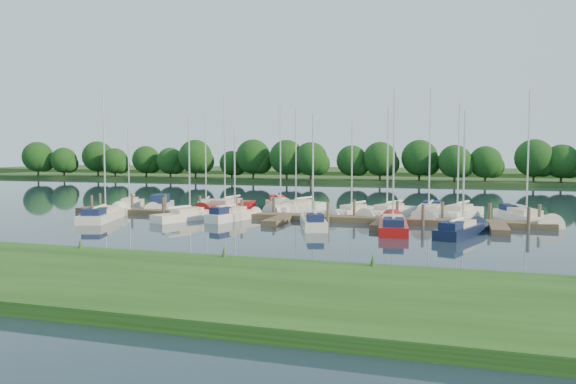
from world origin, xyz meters
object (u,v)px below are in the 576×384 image
(sailboat_n_0, at_px, (130,205))
(dock, at_px, (286,217))
(motorboat, at_px, (160,206))
(sailboat_s_2, at_px, (232,216))
(sailboat_n_5, at_px, (298,209))

(sailboat_n_0, bearing_deg, dock, 144.64)
(sailboat_n_0, bearing_deg, motorboat, 149.89)
(dock, height_order, sailboat_n_0, sailboat_n_0)
(sailboat_n_0, relative_size, sailboat_s_2, 1.08)
(motorboat, bearing_deg, sailboat_n_0, -28.91)
(dock, height_order, sailboat_n_5, sailboat_n_5)
(sailboat_n_0, distance_m, sailboat_s_2, 14.96)
(motorboat, height_order, sailboat_n_5, sailboat_n_5)
(dock, distance_m, motorboat, 14.41)
(sailboat_n_0, relative_size, motorboat, 1.38)
(dock, bearing_deg, motorboat, 163.80)
(dock, xyz_separation_m, sailboat_s_2, (-3.97, -1.72, 0.13))
(dock, height_order, sailboat_s_2, sailboat_s_2)
(motorboat, relative_size, sailboat_s_2, 0.78)
(sailboat_n_0, bearing_deg, sailboat_s_2, 134.31)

